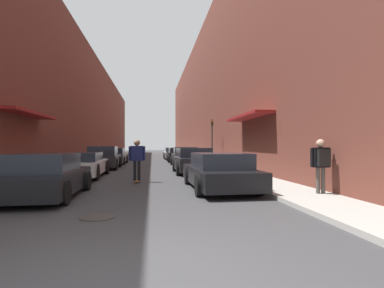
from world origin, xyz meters
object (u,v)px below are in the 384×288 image
object	(u,v)px
parked_car_left_0	(45,176)
parked_car_left_2	(104,158)
manhole_cover	(98,217)
parked_car_right_3	(178,155)
parked_car_left_1	(83,165)
parked_car_right_1	(193,161)
skateboarder	(137,156)
parked_car_left_3	(113,156)
parked_car_right_0	(219,172)
traffic_light	(212,136)
pedestrian	(321,160)
parked_car_right_4	(173,153)
parked_car_right_2	(185,157)

from	to	relation	value
parked_car_left_0	parked_car_left_2	size ratio (longest dim) A/B	1.01
manhole_cover	parked_car_right_3	bearing A→B (deg)	80.56
parked_car_left_1	parked_car_right_1	size ratio (longest dim) A/B	1.14
parked_car_right_1	manhole_cover	bearing A→B (deg)	-109.07
parked_car_left_2	skateboarder	world-z (taller)	skateboarder
parked_car_left_1	parked_car_left_3	distance (m)	10.42
parked_car_right_1	manhole_cover	distance (m)	10.02
parked_car_right_0	parked_car_left_1	bearing A→B (deg)	140.05
parked_car_left_0	traffic_light	xyz separation A→B (m)	(7.32, 12.50, 1.54)
parked_car_right_3	pedestrian	distance (m)	19.22
parked_car_left_1	parked_car_left_3	world-z (taller)	parked_car_left_3
parked_car_left_0	parked_car_right_1	world-z (taller)	parked_car_right_1
parked_car_right_4	pedestrian	size ratio (longest dim) A/B	2.98
parked_car_right_3	parked_car_left_1	bearing A→B (deg)	-113.71
parked_car_left_2	parked_car_right_0	distance (m)	11.04
parked_car_left_3	parked_car_right_3	bearing A→B (deg)	21.37
parked_car_left_2	manhole_cover	xyz separation A→B (m)	(1.95, -13.21, -0.68)
parked_car_left_2	parked_car_left_0	bearing A→B (deg)	-89.63
parked_car_left_2	parked_car_right_4	xyz separation A→B (m)	(5.35, 13.21, -0.07)
parked_car_right_0	parked_car_left_0	bearing A→B (deg)	-169.92
parked_car_left_2	parked_car_right_3	size ratio (longest dim) A/B	1.01
manhole_cover	parked_car_right_0	bearing A→B (deg)	46.49
parked_car_left_2	parked_car_left_3	world-z (taller)	parked_car_left_2
parked_car_left_0	parked_car_right_1	bearing A→B (deg)	53.10
parked_car_left_2	parked_car_right_2	bearing A→B (deg)	19.92
parked_car_right_2	traffic_light	xyz separation A→B (m)	(1.99, -0.07, 1.48)
parked_car_right_2	parked_car_right_4	distance (m)	11.26
parked_car_left_3	parked_car_right_0	xyz separation A→B (m)	(5.34, -14.96, -0.01)
skateboarder	parked_car_left_0	bearing A→B (deg)	-126.35
parked_car_left_2	parked_car_left_3	bearing A→B (deg)	90.51
traffic_light	parked_car_right_0	bearing A→B (deg)	-100.27
manhole_cover	parked_car_left_2	bearing A→B (deg)	98.41
traffic_light	parked_car_left_2	bearing A→B (deg)	-165.67
parked_car_left_3	pedestrian	xyz separation A→B (m)	(7.83, -16.94, 0.47)
parked_car_left_1	parked_car_right_1	xyz separation A→B (m)	(5.35, 1.39, 0.08)
parked_car_left_3	parked_car_right_0	size ratio (longest dim) A/B	1.03
parked_car_right_4	parked_car_left_2	bearing A→B (deg)	-112.04
skateboarder	pedestrian	distance (m)	6.84
parked_car_right_0	parked_car_right_2	xyz separation A→B (m)	(0.11, 11.65, 0.06)
parked_car_right_1	parked_car_left_1	bearing A→B (deg)	-165.44
pedestrian	parked_car_left_2	bearing A→B (deg)	123.69
parked_car_left_1	parked_car_right_0	xyz separation A→B (m)	(5.42, -4.54, 0.01)
pedestrian	skateboarder	bearing A→B (deg)	141.14
parked_car_left_1	parked_car_right_2	world-z (taller)	parked_car_right_2
parked_car_right_1	parked_car_right_3	distance (m)	11.16
parked_car_right_0	skateboarder	xyz separation A→B (m)	(-2.84, 2.31, 0.46)
parked_car_right_3	skateboarder	xyz separation A→B (m)	(-2.93, -14.77, 0.43)
parked_car_left_0	manhole_cover	world-z (taller)	parked_car_left_0
parked_car_right_1	parked_car_right_0	bearing A→B (deg)	-89.29
parked_car_right_1	pedestrian	bearing A→B (deg)	-72.05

